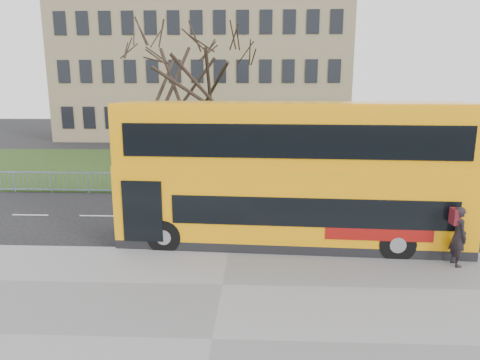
% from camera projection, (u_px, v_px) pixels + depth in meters
% --- Properties ---
extents(ground, '(120.00, 120.00, 0.00)m').
position_uv_depth(ground, '(232.00, 238.00, 15.90)').
color(ground, black).
rests_on(ground, ground).
extents(pavement, '(80.00, 10.50, 0.12)m').
position_uv_depth(pavement, '(212.00, 341.00, 9.30)').
color(pavement, slate).
rests_on(pavement, ground).
extents(kerb, '(80.00, 0.20, 0.14)m').
position_uv_depth(kerb, '(229.00, 251.00, 14.37)').
color(kerb, gray).
rests_on(kerb, ground).
extents(grass_verge, '(80.00, 15.40, 0.08)m').
position_uv_depth(grass_verge, '(244.00, 167.00, 29.85)').
color(grass_verge, '#1F3513').
rests_on(grass_verge, ground).
extents(guard_railing, '(40.00, 0.12, 1.10)m').
position_uv_depth(guard_railing, '(239.00, 184.00, 22.23)').
color(guard_railing, '#7793D4').
rests_on(guard_railing, ground).
extents(bare_tree, '(7.44, 7.44, 10.63)m').
position_uv_depth(bare_tree, '(190.00, 89.00, 24.64)').
color(bare_tree, black).
rests_on(bare_tree, grass_verge).
extents(civic_building, '(30.00, 15.00, 14.00)m').
position_uv_depth(civic_building, '(207.00, 74.00, 48.80)').
color(civic_building, '#887856').
rests_on(civic_building, ground).
extents(yellow_bus, '(11.86, 3.41, 4.91)m').
position_uv_depth(yellow_bus, '(291.00, 171.00, 14.75)').
color(yellow_bus, '#FDA10A').
rests_on(yellow_bus, ground).
extents(pedestrian, '(0.49, 0.71, 1.85)m').
position_uv_depth(pedestrian, '(458.00, 236.00, 12.97)').
color(pedestrian, black).
rests_on(pedestrian, pavement).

